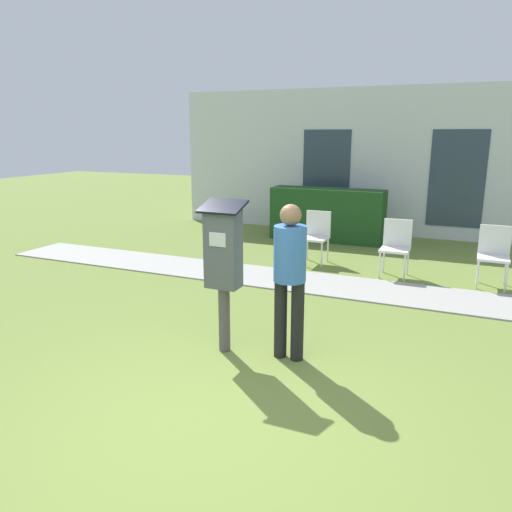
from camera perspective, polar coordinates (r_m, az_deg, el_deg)
name	(u,v)px	position (r m, az deg, el deg)	size (l,w,h in m)	color
ground_plane	(207,419)	(4.23, -5.61, -18.10)	(40.00, 40.00, 0.00)	olive
sidewalk	(335,285)	(7.58, 9.05, -3.34)	(12.00, 1.10, 0.02)	#A3A099
building_facade	(390,163)	(11.49, 15.07, 10.28)	(10.00, 0.26, 3.20)	silver
parking_meter	(223,257)	(5.04, -3.76, -0.11)	(0.44, 0.31, 1.59)	#4C4C4C
person_standing	(290,270)	(4.89, 3.88, -1.63)	(0.32, 0.32, 1.58)	black
outdoor_chair_left	(316,233)	(8.83, 6.92, 2.67)	(0.44, 0.44, 0.90)	white
outdoor_chair_middle	(396,243)	(8.23, 15.71, 1.43)	(0.44, 0.44, 0.90)	white
outdoor_chair_right	(494,251)	(8.20, 25.54, 0.52)	(0.44, 0.44, 0.90)	white
hedge_row	(327,215)	(10.67, 8.12, 4.70)	(2.38, 0.60, 1.10)	#1E471E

